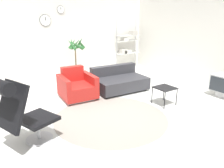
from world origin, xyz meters
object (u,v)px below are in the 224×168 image
object	(u,v)px
couch_low	(119,82)
shelf_unit	(128,44)
potted_plant	(76,61)
side_table	(165,89)
crt_television	(224,85)
armchair_red	(77,87)
lounge_chair	(19,107)

from	to	relation	value
couch_low	shelf_unit	xyz separation A→B (m)	(1.78, 1.93, 0.70)
couch_low	potted_plant	size ratio (longest dim) A/B	1.06
side_table	crt_television	world-z (taller)	crt_television
armchair_red	couch_low	xyz separation A→B (m)	(1.22, -0.08, -0.04)
crt_television	shelf_unit	xyz separation A→B (m)	(-0.08, 3.82, 0.62)
side_table	crt_television	distance (m)	1.67
armchair_red	shelf_unit	bearing A→B (deg)	-143.55
lounge_chair	couch_low	bearing A→B (deg)	96.61
armchair_red	side_table	size ratio (longest dim) A/B	2.09
potted_plant	shelf_unit	xyz separation A→B (m)	(2.34, 0.45, 0.33)
armchair_red	crt_television	size ratio (longest dim) A/B	1.60
couch_low	crt_television	world-z (taller)	couch_low
armchair_red	side_table	xyz separation A→B (m)	(1.48, -1.49, 0.09)
side_table	lounge_chair	bearing A→B (deg)	179.74
armchair_red	couch_low	bearing A→B (deg)	-178.85
side_table	potted_plant	xyz separation A→B (m)	(-0.82, 2.90, 0.23)
crt_television	potted_plant	world-z (taller)	potted_plant
crt_television	potted_plant	size ratio (longest dim) A/B	0.41
lounge_chair	potted_plant	xyz separation A→B (m)	(2.28, 2.89, -0.08)
lounge_chair	crt_television	xyz separation A→B (m)	(4.70, -0.48, -0.37)
armchair_red	crt_television	bearing A→B (deg)	152.29
couch_low	potted_plant	xyz separation A→B (m)	(-0.56, 1.48, 0.37)
side_table	potted_plant	distance (m)	3.02
side_table	crt_television	xyz separation A→B (m)	(1.60, -0.47, -0.06)
crt_television	potted_plant	bearing A→B (deg)	37.13
lounge_chair	armchair_red	world-z (taller)	lounge_chair
crt_television	shelf_unit	distance (m)	3.87
lounge_chair	couch_low	xyz separation A→B (m)	(2.84, 1.40, -0.45)
crt_television	lounge_chair	bearing A→B (deg)	85.53
side_table	shelf_unit	size ratio (longest dim) A/B	0.24
lounge_chair	crt_television	distance (m)	4.74
lounge_chair	shelf_unit	distance (m)	5.70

